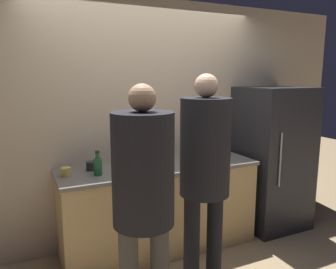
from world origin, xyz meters
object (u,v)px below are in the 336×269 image
(cup_black, at_px, (91,166))
(person_center, at_px, (205,164))
(fruit_bowl, at_px, (150,161))
(bottle_green, at_px, (98,166))
(cup_yellow, at_px, (66,172))
(person_left, at_px, (143,189))
(bottle_amber, at_px, (159,153))
(refrigerator, at_px, (272,158))
(utensil_crock, at_px, (193,149))

(cup_black, bearing_deg, person_center, -52.93)
(fruit_bowl, height_order, cup_black, fruit_bowl)
(bottle_green, height_order, cup_yellow, bottle_green)
(person_left, relative_size, bottle_amber, 11.14)
(cup_black, bearing_deg, cup_yellow, -158.66)
(person_center, relative_size, bottle_amber, 11.54)
(fruit_bowl, xyz_separation_m, cup_yellow, (-0.83, -0.03, -0.00))
(bottle_amber, bearing_deg, refrigerator, -11.98)
(refrigerator, height_order, fruit_bowl, refrigerator)
(bottle_green, bearing_deg, cup_black, 97.86)
(refrigerator, distance_m, utensil_crock, 0.99)
(person_center, distance_m, utensil_crock, 1.12)
(fruit_bowl, bearing_deg, person_center, -82.20)
(bottle_amber, bearing_deg, cup_yellow, -166.20)
(cup_yellow, bearing_deg, utensil_crock, 7.37)
(person_left, height_order, person_center, person_center)
(bottle_green, bearing_deg, cup_yellow, 162.97)
(cup_black, xyz_separation_m, cup_yellow, (-0.25, -0.10, -0.00))
(utensil_crock, xyz_separation_m, bottle_green, (-1.14, -0.27, 0.01))
(bottle_green, relative_size, cup_black, 2.41)
(person_center, distance_m, bottle_amber, 1.09)
(refrigerator, bearing_deg, utensil_crock, 167.09)
(refrigerator, height_order, bottle_green, refrigerator)
(utensil_crock, distance_m, bottle_green, 1.17)
(bottle_amber, distance_m, cup_yellow, 1.05)
(fruit_bowl, bearing_deg, utensil_crock, 14.73)
(person_left, height_order, fruit_bowl, person_left)
(person_center, xyz_separation_m, cup_yellow, (-0.95, 0.83, -0.17))
(person_center, relative_size, bottle_green, 8.03)
(bottle_green, bearing_deg, refrigerator, 1.32)
(fruit_bowl, distance_m, bottle_amber, 0.29)
(person_center, relative_size, utensil_crock, 6.23)
(refrigerator, height_order, cup_yellow, refrigerator)
(fruit_bowl, distance_m, cup_black, 0.59)
(bottle_amber, height_order, cup_black, bottle_amber)
(utensil_crock, height_order, bottle_green, utensil_crock)
(utensil_crock, height_order, bottle_amber, utensil_crock)
(bottle_amber, height_order, cup_yellow, bottle_amber)
(person_center, height_order, bottle_green, person_center)
(cup_black, bearing_deg, fruit_bowl, -6.63)
(person_left, distance_m, bottle_green, 0.99)
(person_left, bearing_deg, bottle_amber, 62.84)
(cup_yellow, bearing_deg, cup_black, 21.34)
(person_left, height_order, bottle_amber, person_left)
(cup_yellow, bearing_deg, person_left, -71.94)
(cup_yellow, bearing_deg, person_center, -41.15)
(person_center, relative_size, cup_yellow, 19.38)
(bottle_green, relative_size, bottle_amber, 1.44)
(cup_yellow, bearing_deg, fruit_bowl, 2.04)
(utensil_crock, xyz_separation_m, bottle_amber, (-0.40, 0.07, -0.02))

